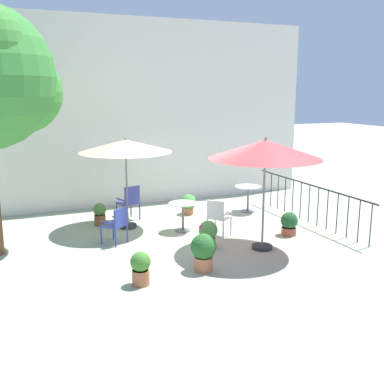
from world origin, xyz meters
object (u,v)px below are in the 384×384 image
object	(u,v)px
patio_chair_1	(218,215)
patio_chair_2	(130,200)
patio_umbrella_0	(126,147)
cafe_table_0	(248,194)
potted_plant_2	(189,203)
potted_plant_5	(208,233)
potted_plant_3	(100,213)
patio_chair_0	(117,223)
potted_plant_4	(204,250)
cafe_table_1	(183,211)
potted_plant_0	(141,267)
potted_plant_1	(289,223)
patio_umbrella_1	(265,150)

from	to	relation	value
patio_chair_1	patio_chair_2	size ratio (longest dim) A/B	0.96
patio_chair_2	patio_umbrella_0	bearing A→B (deg)	-110.37
cafe_table_0	potted_plant_2	bearing A→B (deg)	165.35
potted_plant_5	potted_plant_3	bearing A→B (deg)	124.59
potted_plant_2	patio_chair_0	bearing A→B (deg)	-144.98
patio_chair_0	patio_chair_2	world-z (taller)	patio_chair_2
potted_plant_3	cafe_table_0	bearing A→B (deg)	-4.60
potted_plant_2	patio_chair_1	bearing A→B (deg)	-94.46
cafe_table_0	potted_plant_4	bearing A→B (deg)	-130.20
patio_umbrella_0	cafe_table_0	distance (m)	3.88
cafe_table_1	patio_chair_0	xyz separation A→B (m)	(-1.73, -0.31, -0.01)
cafe_table_1	potted_plant_0	distance (m)	3.31
potted_plant_2	potted_plant_5	size ratio (longest dim) A/B	0.93
potted_plant_1	potted_plant_3	size ratio (longest dim) A/B	0.98
patio_chair_1	potted_plant_0	size ratio (longest dim) A/B	1.47
potted_plant_4	potted_plant_5	xyz separation A→B (m)	(0.65, 1.20, -0.08)
cafe_table_0	potted_plant_2	size ratio (longest dim) A/B	1.33
cafe_table_1	potted_plant_0	xyz separation A→B (m)	(-1.89, -2.71, -0.17)
potted_plant_2	potted_plant_3	distance (m)	2.52
patio_chair_1	patio_chair_2	world-z (taller)	patio_chair_2
patio_chair_1	potted_plant_5	xyz separation A→B (m)	(-0.51, -0.56, -0.21)
patio_chair_2	potted_plant_0	size ratio (longest dim) A/B	1.53
potted_plant_3	potted_plant_4	distance (m)	4.04
cafe_table_1	patio_umbrella_1	bearing A→B (deg)	-59.51
potted_plant_4	patio_chair_2	bearing A→B (deg)	94.97
cafe_table_0	potted_plant_4	size ratio (longest dim) A/B	1.02
patio_umbrella_0	potted_plant_2	xyz separation A→B (m)	(1.92, 0.60, -1.74)
patio_umbrella_0	potted_plant_4	distance (m)	3.78
potted_plant_2	potted_plant_4	bearing A→B (deg)	-108.64
patio_chair_2	potted_plant_5	distance (m)	2.97
potted_plant_0	patio_chair_1	bearing A→B (deg)	38.13
patio_umbrella_0	potted_plant_0	world-z (taller)	patio_umbrella_0
cafe_table_1	potted_plant_3	size ratio (longest dim) A/B	1.24
patio_chair_1	potted_plant_0	distance (m)	3.14
patio_chair_2	potted_plant_1	world-z (taller)	patio_chair_2
cafe_table_0	patio_umbrella_1	bearing A→B (deg)	-113.92
potted_plant_1	potted_plant_2	size ratio (longest dim) A/B	1.00
potted_plant_3	cafe_table_1	bearing A→B (deg)	-36.80
potted_plant_3	potted_plant_2	bearing A→B (deg)	2.17
patio_umbrella_0	potted_plant_4	world-z (taller)	patio_umbrella_0
patio_umbrella_0	potted_plant_4	bearing A→B (deg)	-80.15
patio_umbrella_1	potted_plant_5	distance (m)	2.19
patio_umbrella_0	potted_plant_3	world-z (taller)	patio_umbrella_0
patio_chair_0	potted_plant_5	xyz separation A→B (m)	(1.79, -1.02, -0.16)
patio_umbrella_1	potted_plant_0	world-z (taller)	patio_umbrella_1
potted_plant_0	potted_plant_5	distance (m)	2.39
potted_plant_3	potted_plant_5	size ratio (longest dim) A/B	0.95
patio_umbrella_0	potted_plant_5	world-z (taller)	patio_umbrella_0
patio_umbrella_0	potted_plant_4	xyz separation A→B (m)	(0.58, -3.35, -1.64)
potted_plant_1	patio_chair_0	bearing A→B (deg)	166.01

